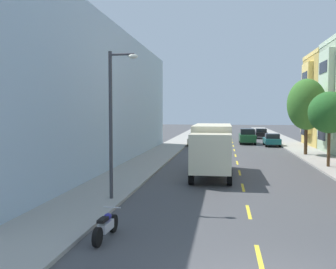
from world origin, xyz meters
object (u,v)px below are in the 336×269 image
Objects in this scene: parked_motorcycle at (106,226)px; parked_hatchback_teal at (272,140)px; parked_sedan_charcoal at (204,133)px; street_tree_farthest at (307,104)px; moving_forest_sedan at (247,136)px; street_tree_third at (330,113)px; parked_hatchback_champagne at (196,140)px; parked_hatchback_black at (261,133)px; delivery_box_truck at (212,146)px; street_lamp at (114,114)px.

parked_hatchback_teal is at bearing 74.95° from parked_motorcycle.
parked_sedan_charcoal is 2.22× the size of parked_motorcycle.
street_tree_farthest is 10.54m from parked_hatchback_teal.
parked_sedan_charcoal reaches higher than parked_motorcycle.
street_tree_third is at bearing -77.26° from moving_forest_sedan.
moving_forest_sedan is (-4.60, 20.35, -3.04)m from street_tree_third.
moving_forest_sedan is (6.17, 3.80, 0.23)m from parked_hatchback_champagne.
street_tree_third is at bearing -56.93° from parked_hatchback_champagne.
delivery_box_truck is at bearing -100.13° from parked_hatchback_black.
parked_hatchback_champagne is at bearing -174.60° from parked_hatchback_teal.
delivery_box_truck is (-8.20, -11.97, -2.89)m from street_tree_farthest.
parked_motorcycle is (-11.15, -16.99, -3.61)m from street_tree_third.
street_tree_farthest reaches higher than moving_forest_sedan.
street_lamp is at bearing 103.51° from parked_motorcycle.
parked_hatchback_black reaches higher than parked_sedan_charcoal.
street_lamp is 6.25m from parked_motorcycle.
street_tree_third reaches higher than parked_hatchback_champagne.
street_tree_third is 20.01m from parked_hatchback_champagne.
street_lamp is at bearing -135.78° from street_tree_third.
moving_forest_sedan is (-2.64, -10.46, 0.23)m from parked_hatchback_black.
parked_hatchback_black is at bearing 75.82° from moving_forest_sedan.
delivery_box_truck reaches higher than moving_forest_sedan.
street_tree_farthest is at bearing -85.13° from parked_hatchback_black.
parked_sedan_charcoal is (-2.44, 35.59, -1.11)m from delivery_box_truck.
parked_hatchback_champagne reaches higher than parked_motorcycle.
parked_hatchback_black and parked_hatchback_teal have the same top height.
delivery_box_truck is at bearing -98.36° from moving_forest_sedan.
parked_hatchback_black is 48.67m from parked_motorcycle.
parked_hatchback_black is 10.79m from moving_forest_sedan.
street_tree_third reaches higher than moving_forest_sedan.
street_tree_farthest is at bearing 55.58° from delivery_box_truck.
street_lamp is 33.41m from moving_forest_sedan.
street_tree_farthest is (0.00, 7.81, 0.72)m from street_tree_third.
street_tree_farthest is at bearing -65.75° from parked_sedan_charcoal.
delivery_box_truck is at bearing -106.29° from parked_hatchback_teal.
moving_forest_sedan is at bearing 80.05° from parked_motorcycle.
parked_hatchback_teal is (6.29, 21.54, -1.10)m from delivery_box_truck.
parked_hatchback_teal is at bearing 5.40° from parked_hatchback_champagne.
street_lamp reaches higher than parked_motorcycle.
delivery_box_truck is 24.78m from moving_forest_sedan.
street_tree_third is 33.35m from parked_sedan_charcoal.
moving_forest_sedan is at bearing -104.18° from parked_hatchback_black.
delivery_box_truck is at bearing -82.92° from parked_hatchback_champagne.
moving_forest_sedan is at bearing 81.64° from delivery_box_truck.
parked_motorcycle is at bearing -90.64° from parked_hatchback_champagne.
moving_forest_sedan is 37.91m from parked_motorcycle.
street_tree_third is 1.35× the size of parked_hatchback_black.
parked_sedan_charcoal is 48.43m from parked_motorcycle.
parked_hatchback_black and parked_hatchback_champagne have the same top height.
parked_hatchback_champagne is at bearing 86.85° from street_lamp.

